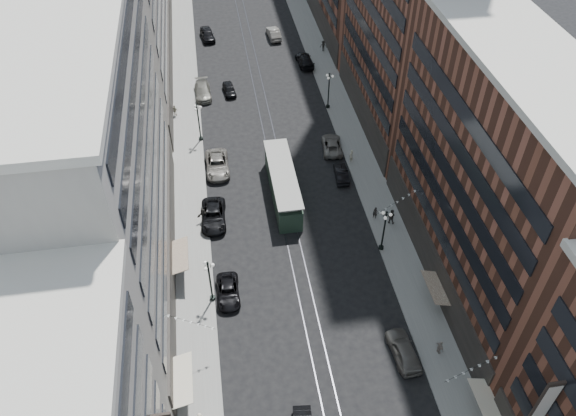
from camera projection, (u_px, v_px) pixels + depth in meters
ground at (264, 114)px, 79.93m from camera, size 220.00×220.00×0.00m
sidewalk_west at (185, 83)px, 85.85m from camera, size 4.00×180.00×0.15m
sidewalk_east at (326, 72)px, 88.33m from camera, size 4.00×180.00×0.15m
rail_west at (252, 78)px, 87.05m from camera, size 0.12×180.00×0.02m
rail_east at (261, 78)px, 87.21m from camera, size 0.12×180.00×0.02m
building_west_mid at (105, 167)px, 48.98m from camera, size 8.00×36.00×28.00m
building_east_mid at (492, 182)px, 50.58m from camera, size 8.00×30.00×24.00m
lamppost_sw_far at (210, 280)px, 53.71m from camera, size 1.03×1.14×5.52m
lamppost_sw_mid at (199, 121)px, 73.17m from camera, size 1.03×1.14×5.52m
lamppost_se_far at (384, 229)px, 58.67m from camera, size 1.03×1.14×5.52m
lamppost_se_mid at (329, 89)px, 78.86m from camera, size 1.03×1.14×5.52m
streetcar at (283, 185)px, 66.06m from camera, size 2.86×12.94×3.58m
car_2 at (228, 292)px, 55.73m from camera, size 2.31×4.86×1.34m
car_4 at (404, 350)px, 50.61m from camera, size 2.36×5.16×1.72m
pedestrian_2 at (177, 260)px, 58.15m from camera, size 1.04×0.76×1.92m
pedestrian_4 at (440, 347)px, 50.71m from camera, size 0.71×1.04×1.62m
car_7 at (214, 216)px, 63.45m from camera, size 3.03×6.02×1.63m
car_8 at (203, 91)px, 82.84m from camera, size 2.45×5.70×1.64m
car_9 at (207, 34)px, 96.11m from camera, size 2.70×5.32×1.74m
car_10 at (341, 174)px, 69.10m from camera, size 1.77×4.28×1.38m
car_11 at (332, 145)px, 73.33m from camera, size 3.03×5.50×1.46m
car_12 at (305, 60)px, 89.66m from camera, size 2.58×5.71×1.62m
car_13 at (229, 89)px, 83.42m from camera, size 2.04×4.19×1.38m
car_14 at (274, 33)px, 96.45m from camera, size 2.19×5.24×1.68m
pedestrian_5 at (204, 215)px, 63.30m from camera, size 1.62×0.82×1.68m
pedestrian_6 at (175, 110)px, 78.79m from camera, size 1.06×0.78×1.64m
pedestrian_7 at (391, 216)px, 62.97m from camera, size 1.05×0.86×1.89m
pedestrian_8 at (351, 156)px, 71.08m from camera, size 0.79×0.73×1.81m
pedestrian_9 at (323, 46)px, 92.67m from camera, size 1.23×0.72×1.79m
car_extra_0 at (217, 165)px, 70.13m from camera, size 2.82×6.11×1.70m
pedestrian_extra_0 at (375, 213)px, 63.68m from camera, size 0.65×0.61×1.50m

